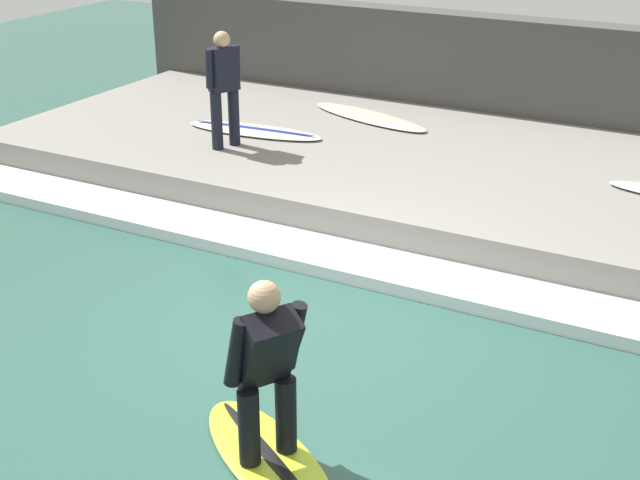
# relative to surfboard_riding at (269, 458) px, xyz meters

# --- Properties ---
(ground_plane) EXTENTS (28.00, 28.00, 0.00)m
(ground_plane) POSITION_rel_surfboard_riding_xyz_m (1.75, 0.78, -0.03)
(ground_plane) COLOR #2D564C
(concrete_ledge) EXTENTS (4.40, 12.04, 0.44)m
(concrete_ledge) POSITION_rel_surfboard_riding_xyz_m (5.71, 0.78, 0.19)
(concrete_ledge) COLOR gray
(concrete_ledge) RESTS_ON ground_plane
(back_wall) EXTENTS (0.50, 12.65, 1.80)m
(back_wall) POSITION_rel_surfboard_riding_xyz_m (8.16, 0.78, 0.87)
(back_wall) COLOR #474442
(back_wall) RESTS_ON ground_plane
(wave_foam_crest) EXTENTS (0.75, 11.44, 0.14)m
(wave_foam_crest) POSITION_rel_surfboard_riding_xyz_m (3.14, 0.78, 0.04)
(wave_foam_crest) COLOR silver
(wave_foam_crest) RESTS_ON ground_plane
(surfboard_riding) EXTENTS (1.34, 1.69, 0.07)m
(surfboard_riding) POSITION_rel_surfboard_riding_xyz_m (0.00, 0.00, 0.00)
(surfboard_riding) COLOR #BFE02D
(surfboard_riding) RESTS_ON ground_plane
(surfer_riding) EXTENTS (0.55, 0.58, 1.37)m
(surfer_riding) POSITION_rel_surfboard_riding_xyz_m (0.00, -0.00, 0.79)
(surfer_riding) COLOR black
(surfer_riding) RESTS_ON surfboard_riding
(surfer_waiting_far) EXTENTS (0.48, 0.34, 1.49)m
(surfer_waiting_far) POSITION_rel_surfboard_riding_xyz_m (4.78, 3.54, 1.25)
(surfer_waiting_far) COLOR black
(surfer_waiting_far) RESTS_ON concrete_ledge
(surfboard_waiting_far) EXTENTS (0.70, 2.02, 0.07)m
(surfboard_waiting_far) POSITION_rel_surfboard_riding_xyz_m (5.48, 3.55, 0.44)
(surfboard_waiting_far) COLOR white
(surfboard_waiting_far) RESTS_ON concrete_ledge
(surfboard_spare) EXTENTS (1.11, 2.13, 0.06)m
(surfboard_spare) POSITION_rel_surfboard_riding_xyz_m (6.83, 2.46, 0.44)
(surfboard_spare) COLOR beige
(surfboard_spare) RESTS_ON concrete_ledge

